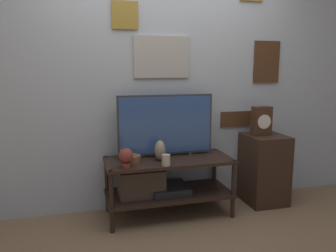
# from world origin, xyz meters

# --- Properties ---
(ground_plane) EXTENTS (12.00, 12.00, 0.00)m
(ground_plane) POSITION_xyz_m (0.00, 0.00, 0.00)
(ground_plane) COLOR #846647
(wall_back) EXTENTS (6.40, 0.08, 2.70)m
(wall_back) POSITION_xyz_m (0.00, 0.60, 1.36)
(wall_back) COLOR #B2BCC6
(wall_back) RESTS_ON ground_plane
(media_console) EXTENTS (1.21, 0.52, 0.57)m
(media_console) POSITION_xyz_m (-0.10, 0.30, 0.36)
(media_console) COLOR black
(media_console) RESTS_ON ground_plane
(television) EXTENTS (0.95, 0.05, 0.61)m
(television) POSITION_xyz_m (-0.00, 0.41, 0.88)
(television) COLOR #333338
(television) RESTS_ON media_console
(vase_wide_bowl) EXTENTS (0.17, 0.17, 0.07)m
(vase_wide_bowl) POSITION_xyz_m (-0.36, 0.26, 0.60)
(vase_wide_bowl) COLOR brown
(vase_wide_bowl) RESTS_ON media_console
(vase_urn_stoneware) EXTENTS (0.10, 0.13, 0.19)m
(vase_urn_stoneware) POSITION_xyz_m (-0.09, 0.27, 0.66)
(vase_urn_stoneware) COLOR tan
(vase_urn_stoneware) RESTS_ON media_console
(vase_slim_bronze) EXTENTS (0.09, 0.09, 0.24)m
(vase_slim_bronze) POSITION_xyz_m (-0.41, 0.51, 0.68)
(vase_slim_bronze) COLOR #2D4251
(vase_slim_bronze) RESTS_ON media_console
(candle_jar) EXTENTS (0.08, 0.08, 0.10)m
(candle_jar) POSITION_xyz_m (-0.08, 0.09, 0.62)
(candle_jar) COLOR #C1B29E
(candle_jar) RESTS_ON media_console
(decorative_bust) EXTENTS (0.13, 0.13, 0.18)m
(decorative_bust) POSITION_xyz_m (-0.44, 0.11, 0.67)
(decorative_bust) COLOR brown
(decorative_bust) RESTS_ON media_console
(side_table) EXTENTS (0.40, 0.43, 0.73)m
(side_table) POSITION_xyz_m (1.06, 0.34, 0.37)
(side_table) COLOR #382319
(side_table) RESTS_ON ground_plane
(mantel_clock) EXTENTS (0.19, 0.11, 0.30)m
(mantel_clock) POSITION_xyz_m (1.01, 0.35, 0.88)
(mantel_clock) COLOR #422819
(mantel_clock) RESTS_ON side_table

